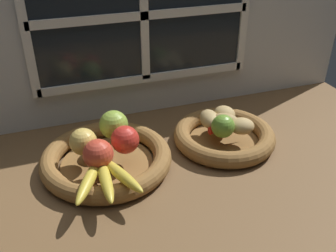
{
  "coord_description": "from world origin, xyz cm",
  "views": [
    {
      "loc": [
        -28.97,
        -76.02,
        58.37
      ],
      "look_at": [
        -1.25,
        3.43,
        8.63
      ],
      "focal_mm": 40.57,
      "sensor_mm": 36.0,
      "label": 1
    }
  ],
  "objects_px": {
    "fruit_bowl_right": "(224,136)",
    "potato_large": "(225,121)",
    "apple_red_front": "(98,154)",
    "potato_back": "(225,114)",
    "fruit_bowl_left": "(107,159)",
    "apple_red_right": "(125,140)",
    "banana_bunch_front": "(105,177)",
    "apple_green_back": "(114,125)",
    "apple_golden_left": "(83,142)",
    "potato_oblong": "(210,119)",
    "potato_small": "(241,125)",
    "chili_pepper": "(231,127)",
    "lime_near": "(223,127)"
  },
  "relations": [
    {
      "from": "fruit_bowl_left",
      "to": "fruit_bowl_right",
      "type": "bearing_deg",
      "value": 0.0
    },
    {
      "from": "potato_oblong",
      "to": "chili_pepper",
      "type": "bearing_deg",
      "value": -40.23
    },
    {
      "from": "potato_small",
      "to": "apple_golden_left",
      "type": "bearing_deg",
      "value": 174.8
    },
    {
      "from": "apple_golden_left",
      "to": "apple_green_back",
      "type": "relative_size",
      "value": 0.89
    },
    {
      "from": "fruit_bowl_left",
      "to": "apple_red_right",
      "type": "bearing_deg",
      "value": -23.15
    },
    {
      "from": "banana_bunch_front",
      "to": "potato_back",
      "type": "height_order",
      "value": "potato_back"
    },
    {
      "from": "apple_red_right",
      "to": "chili_pepper",
      "type": "distance_m",
      "value": 0.3
    },
    {
      "from": "potato_back",
      "to": "apple_green_back",
      "type": "bearing_deg",
      "value": 177.48
    },
    {
      "from": "potato_small",
      "to": "chili_pepper",
      "type": "relative_size",
      "value": 0.53
    },
    {
      "from": "chili_pepper",
      "to": "apple_golden_left",
      "type": "bearing_deg",
      "value": 175.94
    },
    {
      "from": "potato_small",
      "to": "potato_oblong",
      "type": "distance_m",
      "value": 0.09
    },
    {
      "from": "fruit_bowl_left",
      "to": "fruit_bowl_right",
      "type": "height_order",
      "value": "same"
    },
    {
      "from": "fruit_bowl_right",
      "to": "apple_red_front",
      "type": "height_order",
      "value": "apple_red_front"
    },
    {
      "from": "apple_golden_left",
      "to": "apple_red_front",
      "type": "distance_m",
      "value": 0.07
    },
    {
      "from": "potato_small",
      "to": "fruit_bowl_right",
      "type": "bearing_deg",
      "value": 135.0
    },
    {
      "from": "apple_golden_left",
      "to": "apple_red_front",
      "type": "xyz_separation_m",
      "value": [
        0.02,
        -0.07,
        0.0
      ]
    },
    {
      "from": "apple_red_front",
      "to": "lime_near",
      "type": "bearing_deg",
      "value": 4.09
    },
    {
      "from": "apple_red_front",
      "to": "potato_back",
      "type": "height_order",
      "value": "apple_red_front"
    },
    {
      "from": "potato_back",
      "to": "lime_near",
      "type": "relative_size",
      "value": 1.09
    },
    {
      "from": "banana_bunch_front",
      "to": "potato_oblong",
      "type": "height_order",
      "value": "potato_oblong"
    },
    {
      "from": "banana_bunch_front",
      "to": "lime_near",
      "type": "distance_m",
      "value": 0.34
    },
    {
      "from": "apple_red_right",
      "to": "apple_golden_left",
      "type": "relative_size",
      "value": 1.04
    },
    {
      "from": "apple_green_back",
      "to": "potato_large",
      "type": "height_order",
      "value": "apple_green_back"
    },
    {
      "from": "apple_red_front",
      "to": "potato_large",
      "type": "xyz_separation_m",
      "value": [
        0.36,
        0.06,
        -0.01
      ]
    },
    {
      "from": "apple_green_back",
      "to": "lime_near",
      "type": "height_order",
      "value": "apple_green_back"
    },
    {
      "from": "apple_golden_left",
      "to": "potato_large",
      "type": "distance_m",
      "value": 0.38
    },
    {
      "from": "apple_red_right",
      "to": "potato_oblong",
      "type": "bearing_deg",
      "value": 10.63
    },
    {
      "from": "apple_golden_left",
      "to": "banana_bunch_front",
      "type": "bearing_deg",
      "value": -78.03
    },
    {
      "from": "potato_small",
      "to": "potato_back",
      "type": "distance_m",
      "value": 0.07
    },
    {
      "from": "fruit_bowl_right",
      "to": "potato_oblong",
      "type": "distance_m",
      "value": 0.06
    },
    {
      "from": "apple_red_right",
      "to": "banana_bunch_front",
      "type": "bearing_deg",
      "value": -125.88
    },
    {
      "from": "fruit_bowl_right",
      "to": "lime_near",
      "type": "xyz_separation_m",
      "value": [
        -0.02,
        -0.04,
        0.06
      ]
    },
    {
      "from": "apple_red_front",
      "to": "potato_large",
      "type": "height_order",
      "value": "apple_red_front"
    },
    {
      "from": "apple_golden_left",
      "to": "chili_pepper",
      "type": "height_order",
      "value": "apple_golden_left"
    },
    {
      "from": "apple_golden_left",
      "to": "lime_near",
      "type": "distance_m",
      "value": 0.36
    },
    {
      "from": "potato_oblong",
      "to": "apple_red_front",
      "type": "bearing_deg",
      "value": -164.81
    },
    {
      "from": "apple_golden_left",
      "to": "potato_back",
      "type": "relative_size",
      "value": 1.0
    },
    {
      "from": "fruit_bowl_right",
      "to": "potato_large",
      "type": "height_order",
      "value": "potato_large"
    },
    {
      "from": "potato_large",
      "to": "lime_near",
      "type": "distance_m",
      "value": 0.05
    },
    {
      "from": "apple_red_right",
      "to": "potato_small",
      "type": "distance_m",
      "value": 0.32
    },
    {
      "from": "potato_oblong",
      "to": "potato_back",
      "type": "bearing_deg",
      "value": 15.95
    },
    {
      "from": "apple_red_front",
      "to": "banana_bunch_front",
      "type": "relative_size",
      "value": 0.4
    },
    {
      "from": "potato_back",
      "to": "apple_red_right",
      "type": "bearing_deg",
      "value": -168.41
    },
    {
      "from": "fruit_bowl_left",
      "to": "potato_large",
      "type": "distance_m",
      "value": 0.33
    },
    {
      "from": "apple_green_back",
      "to": "potato_back",
      "type": "distance_m",
      "value": 0.32
    },
    {
      "from": "potato_oblong",
      "to": "fruit_bowl_right",
      "type": "bearing_deg",
      "value": -37.87
    },
    {
      "from": "fruit_bowl_right",
      "to": "banana_bunch_front",
      "type": "relative_size",
      "value": 1.57
    },
    {
      "from": "banana_bunch_front",
      "to": "potato_large",
      "type": "relative_size",
      "value": 2.28
    },
    {
      "from": "apple_green_back",
      "to": "lime_near",
      "type": "distance_m",
      "value": 0.29
    },
    {
      "from": "apple_red_front",
      "to": "apple_green_back",
      "type": "relative_size",
      "value": 0.94
    }
  ]
}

